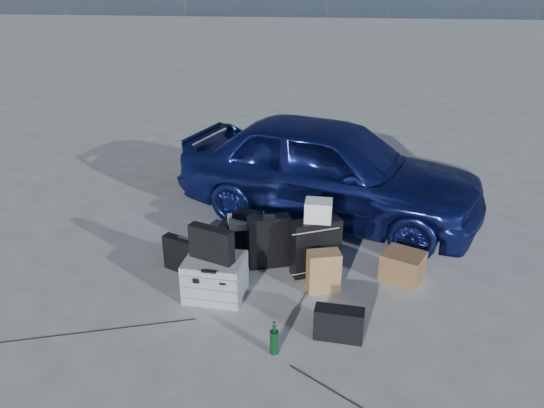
{
  "coord_description": "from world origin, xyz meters",
  "views": [
    {
      "loc": [
        0.48,
        -4.08,
        2.94
      ],
      "look_at": [
        -0.08,
        0.85,
        0.69
      ],
      "focal_mm": 35.0,
      "sensor_mm": 36.0,
      "label": 1
    }
  ],
  "objects_px": {
    "duffel_bag": "(248,236)",
    "cardboard_box": "(403,266)",
    "car": "(328,169)",
    "green_bottle": "(274,338)",
    "suitcase_right": "(316,247)",
    "suitcase_left": "(269,241)",
    "briefcase": "(185,256)",
    "pelican_case": "(215,277)"
  },
  "relations": [
    {
      "from": "pelican_case",
      "to": "duffel_bag",
      "type": "relative_size",
      "value": 0.9
    },
    {
      "from": "briefcase",
      "to": "green_bottle",
      "type": "distance_m",
      "value": 1.57
    },
    {
      "from": "briefcase",
      "to": "suitcase_right",
      "type": "relative_size",
      "value": 0.81
    },
    {
      "from": "suitcase_left",
      "to": "duffel_bag",
      "type": "xyz_separation_m",
      "value": [
        -0.28,
        0.34,
        -0.13
      ]
    },
    {
      "from": "briefcase",
      "to": "cardboard_box",
      "type": "relative_size",
      "value": 1.26
    },
    {
      "from": "duffel_bag",
      "to": "cardboard_box",
      "type": "bearing_deg",
      "value": -9.4
    },
    {
      "from": "cardboard_box",
      "to": "pelican_case",
      "type": "bearing_deg",
      "value": -164.53
    },
    {
      "from": "pelican_case",
      "to": "briefcase",
      "type": "distance_m",
      "value": 0.56
    },
    {
      "from": "suitcase_right",
      "to": "cardboard_box",
      "type": "distance_m",
      "value": 0.9
    },
    {
      "from": "pelican_case",
      "to": "duffel_bag",
      "type": "xyz_separation_m",
      "value": [
        0.17,
        0.96,
        -0.05
      ]
    },
    {
      "from": "pelican_case",
      "to": "suitcase_left",
      "type": "height_order",
      "value": "suitcase_left"
    },
    {
      "from": "briefcase",
      "to": "suitcase_left",
      "type": "height_order",
      "value": "suitcase_left"
    },
    {
      "from": "suitcase_left",
      "to": "green_bottle",
      "type": "distance_m",
      "value": 1.42
    },
    {
      "from": "cardboard_box",
      "to": "green_bottle",
      "type": "xyz_separation_m",
      "value": [
        -1.17,
        -1.28,
        0.0
      ]
    },
    {
      "from": "car",
      "to": "pelican_case",
      "type": "bearing_deg",
      "value": 170.6
    },
    {
      "from": "car",
      "to": "green_bottle",
      "type": "height_order",
      "value": "car"
    },
    {
      "from": "duffel_bag",
      "to": "car",
      "type": "bearing_deg",
      "value": 54.0
    },
    {
      "from": "car",
      "to": "green_bottle",
      "type": "bearing_deg",
      "value": -169.08
    },
    {
      "from": "duffel_bag",
      "to": "green_bottle",
      "type": "xyz_separation_m",
      "value": [
        0.49,
        -1.74,
        -0.01
      ]
    },
    {
      "from": "car",
      "to": "suitcase_left",
      "type": "bearing_deg",
      "value": 174.73
    },
    {
      "from": "suitcase_left",
      "to": "duffel_bag",
      "type": "height_order",
      "value": "suitcase_left"
    },
    {
      "from": "pelican_case",
      "to": "suitcase_left",
      "type": "bearing_deg",
      "value": 58.14
    },
    {
      "from": "cardboard_box",
      "to": "suitcase_right",
      "type": "bearing_deg",
      "value": 178.84
    },
    {
      "from": "suitcase_left",
      "to": "cardboard_box",
      "type": "height_order",
      "value": "suitcase_left"
    },
    {
      "from": "suitcase_right",
      "to": "duffel_bag",
      "type": "height_order",
      "value": "suitcase_right"
    },
    {
      "from": "briefcase",
      "to": "duffel_bag",
      "type": "distance_m",
      "value": 0.81
    },
    {
      "from": "briefcase",
      "to": "suitcase_right",
      "type": "bearing_deg",
      "value": 29.84
    },
    {
      "from": "briefcase",
      "to": "green_bottle",
      "type": "bearing_deg",
      "value": -23.72
    },
    {
      "from": "cardboard_box",
      "to": "briefcase",
      "type": "bearing_deg",
      "value": -176.87
    },
    {
      "from": "briefcase",
      "to": "green_bottle",
      "type": "relative_size",
      "value": 1.66
    },
    {
      "from": "car",
      "to": "pelican_case",
      "type": "height_order",
      "value": "car"
    },
    {
      "from": "car",
      "to": "briefcase",
      "type": "height_order",
      "value": "car"
    },
    {
      "from": "pelican_case",
      "to": "duffel_bag",
      "type": "distance_m",
      "value": 0.97
    },
    {
      "from": "pelican_case",
      "to": "briefcase",
      "type": "xyz_separation_m",
      "value": [
        -0.4,
        0.38,
        -0.01
      ]
    },
    {
      "from": "pelican_case",
      "to": "suitcase_right",
      "type": "xyz_separation_m",
      "value": [
        0.94,
        0.52,
        0.1
      ]
    },
    {
      "from": "briefcase",
      "to": "pelican_case",
      "type": "bearing_deg",
      "value": -19.66
    },
    {
      "from": "green_bottle",
      "to": "pelican_case",
      "type": "bearing_deg",
      "value": 130.18
    },
    {
      "from": "suitcase_right",
      "to": "duffel_bag",
      "type": "distance_m",
      "value": 0.9
    },
    {
      "from": "briefcase",
      "to": "cardboard_box",
      "type": "distance_m",
      "value": 2.24
    },
    {
      "from": "briefcase",
      "to": "suitcase_left",
      "type": "bearing_deg",
      "value": 39.11
    },
    {
      "from": "car",
      "to": "briefcase",
      "type": "bearing_deg",
      "value": 155.78
    },
    {
      "from": "suitcase_right",
      "to": "green_bottle",
      "type": "height_order",
      "value": "suitcase_right"
    }
  ]
}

